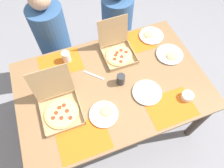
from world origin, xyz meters
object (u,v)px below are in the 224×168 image
(plate_far_right, at_px, (151,36))
(diner_right_seat, at_px, (117,31))
(pizza_box_edge_far, at_px, (60,106))
(plate_near_right, at_px, (147,93))
(cup_clear_right, at_px, (121,79))
(plate_middle, at_px, (104,114))
(condiment_bowl, at_px, (187,96))
(cup_clear_left, at_px, (66,57))
(pizza_box_corner_right, at_px, (118,50))
(plate_near_left, at_px, (170,55))
(diner_left_seat, at_px, (56,46))

(plate_far_right, height_order, diner_right_seat, diner_right_seat)
(pizza_box_edge_far, xyz_separation_m, diner_right_seat, (0.78, 0.83, -0.29))
(plate_near_right, relative_size, cup_clear_right, 2.50)
(plate_near_right, relative_size, diner_right_seat, 0.20)
(plate_middle, bearing_deg, plate_far_right, 41.04)
(plate_far_right, height_order, condiment_bowl, condiment_bowl)
(cup_clear_left, xyz_separation_m, diner_right_seat, (0.62, 0.40, -0.29))
(pizza_box_corner_right, relative_size, plate_near_left, 1.28)
(pizza_box_corner_right, relative_size, condiment_bowl, 3.28)
(condiment_bowl, bearing_deg, plate_middle, 171.77)
(pizza_box_edge_far, height_order, diner_right_seat, diner_right_seat)
(cup_clear_left, bearing_deg, diner_right_seat, 32.68)
(condiment_bowl, bearing_deg, plate_near_right, 151.87)
(plate_middle, relative_size, diner_right_seat, 0.19)
(plate_near_right, distance_m, cup_clear_left, 0.74)
(plate_far_right, bearing_deg, cup_clear_left, 179.95)
(condiment_bowl, xyz_separation_m, diner_right_seat, (-0.16, 1.08, -0.26))
(diner_left_seat, bearing_deg, plate_far_right, -24.71)
(pizza_box_edge_far, height_order, cup_clear_left, pizza_box_edge_far)
(cup_clear_right, relative_size, diner_right_seat, 0.08)
(plate_far_right, relative_size, diner_right_seat, 0.20)
(cup_clear_left, bearing_deg, cup_clear_right, -46.69)
(diner_right_seat, bearing_deg, pizza_box_corner_right, -110.99)
(plate_middle, relative_size, plate_far_right, 0.96)
(pizza_box_corner_right, relative_size, diner_right_seat, 0.26)
(diner_right_seat, bearing_deg, pizza_box_edge_far, -133.16)
(plate_middle, bearing_deg, plate_near_right, 7.76)
(plate_near_left, relative_size, condiment_bowl, 2.57)
(diner_right_seat, bearing_deg, condiment_bowl, -81.79)
(cup_clear_left, xyz_separation_m, condiment_bowl, (0.78, -0.68, -0.03))
(plate_middle, bearing_deg, plate_near_left, 24.01)
(pizza_box_edge_far, bearing_deg, diner_left_seat, 83.53)
(plate_near_right, bearing_deg, cup_clear_right, 133.62)
(pizza_box_corner_right, xyz_separation_m, plate_near_right, (0.07, -0.45, -0.04))
(plate_near_left, relative_size, cup_clear_left, 2.38)
(diner_left_seat, bearing_deg, cup_clear_left, -80.86)
(plate_near_right, height_order, cup_clear_right, cup_clear_right)
(plate_middle, height_order, diner_left_seat, diner_left_seat)
(plate_near_right, height_order, diner_right_seat, diner_right_seat)
(plate_far_right, relative_size, plate_near_left, 0.96)
(diner_left_seat, relative_size, diner_right_seat, 1.06)
(plate_near_left, bearing_deg, condiment_bowl, -100.90)
(plate_middle, height_order, condiment_bowl, condiment_bowl)
(pizza_box_edge_far, bearing_deg, plate_far_right, 24.20)
(cup_clear_right, xyz_separation_m, condiment_bowl, (0.43, -0.31, -0.02))
(condiment_bowl, bearing_deg, plate_far_right, 87.76)
(pizza_box_edge_far, height_order, condiment_bowl, pizza_box_edge_far)
(plate_near_left, height_order, condiment_bowl, condiment_bowl)
(condiment_bowl, bearing_deg, diner_left_seat, 127.94)
(condiment_bowl, relative_size, diner_left_seat, 0.08)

